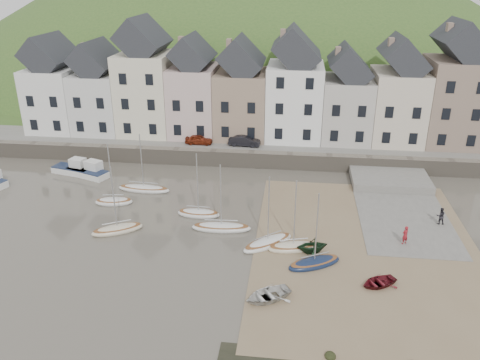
# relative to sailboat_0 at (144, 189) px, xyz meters

# --- Properties ---
(ground) EXTENTS (160.00, 160.00, 0.00)m
(ground) POSITION_rel_sailboat_0_xyz_m (10.26, -8.96, -0.26)
(ground) COLOR #4D493D
(ground) RESTS_ON ground
(quay_land) EXTENTS (90.00, 30.00, 1.50)m
(quay_land) POSITION_rel_sailboat_0_xyz_m (10.26, 23.04, 0.49)
(quay_land) COLOR #345622
(quay_land) RESTS_ON ground
(quay_street) EXTENTS (70.00, 7.00, 0.10)m
(quay_street) POSITION_rel_sailboat_0_xyz_m (10.26, 11.54, 1.29)
(quay_street) COLOR slate
(quay_street) RESTS_ON quay_land
(seawall) EXTENTS (70.00, 1.20, 1.80)m
(seawall) POSITION_rel_sailboat_0_xyz_m (10.26, 8.04, 0.64)
(seawall) COLOR slate
(seawall) RESTS_ON ground
(beach) EXTENTS (18.00, 26.00, 0.06)m
(beach) POSITION_rel_sailboat_0_xyz_m (21.26, -8.96, -0.23)
(beach) COLOR #7D684C
(beach) RESTS_ON ground
(slipway) EXTENTS (8.00, 18.00, 0.12)m
(slipway) POSITION_rel_sailboat_0_xyz_m (25.26, -0.96, -0.20)
(slipway) COLOR slate
(slipway) RESTS_ON ground
(hillside) EXTENTS (134.40, 84.00, 84.00)m
(hillside) POSITION_rel_sailboat_0_xyz_m (5.26, 51.04, -18.25)
(hillside) COLOR #345622
(hillside) RESTS_ON ground
(townhouse_terrace) EXTENTS (61.05, 8.00, 13.93)m
(townhouse_terrace) POSITION_rel_sailboat_0_xyz_m (12.02, 15.04, 7.07)
(townhouse_terrace) COLOR silver
(townhouse_terrace) RESTS_ON quay_land
(sailboat_0) EXTENTS (5.52, 1.80, 6.32)m
(sailboat_0) POSITION_rel_sailboat_0_xyz_m (0.00, 0.00, 0.00)
(sailboat_0) COLOR silver
(sailboat_0) RESTS_ON ground
(sailboat_1) EXTENTS (3.79, 2.02, 6.32)m
(sailboat_1) POSITION_rel_sailboat_0_xyz_m (-2.00, -3.25, 0.01)
(sailboat_1) COLOR silver
(sailboat_1) RESTS_ON ground
(sailboat_2) EXTENTS (4.59, 3.45, 6.32)m
(sailboat_2) POSITION_rel_sailboat_0_xyz_m (0.27, -8.55, 0.00)
(sailboat_2) COLOR beige
(sailboat_2) RESTS_ON ground
(sailboat_3) EXTENTS (4.01, 1.66, 6.32)m
(sailboat_3) POSITION_rel_sailboat_0_xyz_m (6.63, -4.75, 0.01)
(sailboat_3) COLOR silver
(sailboat_3) RESTS_ON ground
(sailboat_4) EXTENTS (5.27, 1.79, 6.32)m
(sailboat_4) POSITION_rel_sailboat_0_xyz_m (9.12, -7.13, 0.00)
(sailboat_4) COLOR silver
(sailboat_4) RESTS_ON ground
(sailboat_5) EXTENTS (4.54, 3.40, 6.32)m
(sailboat_5) POSITION_rel_sailboat_0_xyz_m (17.03, -11.83, 0.01)
(sailboat_5) COLOR #13203D
(sailboat_5) RESTS_ON ground
(sailboat_6) EXTENTS (4.63, 4.35, 6.32)m
(sailboat_6) POSITION_rel_sailboat_0_xyz_m (13.30, -9.25, 0.00)
(sailboat_6) COLOR silver
(sailboat_6) RESTS_ON ground
(sailboat_7) EXTENTS (4.43, 2.53, 6.32)m
(sailboat_7) POSITION_rel_sailboat_0_xyz_m (15.40, -9.66, 0.01)
(sailboat_7) COLOR beige
(sailboat_7) RESTS_ON ground
(motorboat_0) EXTENTS (5.21, 3.42, 1.70)m
(motorboat_0) POSITION_rel_sailboat_0_xyz_m (-7.15, 3.14, 0.32)
(motorboat_0) COLOR silver
(motorboat_0) RESTS_ON ground
(motorboat_2) EXTENTS (4.77, 2.75, 1.70)m
(motorboat_2) POSITION_rel_sailboat_0_xyz_m (-9.14, 3.72, 0.32)
(motorboat_2) COLOR silver
(motorboat_2) RESTS_ON ground
(rowboat_white) EXTENTS (4.11, 3.85, 0.69)m
(rowboat_white) POSITION_rel_sailboat_0_xyz_m (13.76, -16.46, 0.15)
(rowboat_white) COLOR silver
(rowboat_white) RESTS_ON beach
(rowboat_green) EXTENTS (3.03, 2.81, 1.32)m
(rowboat_green) POSITION_rel_sailboat_0_xyz_m (16.87, -10.03, 0.46)
(rowboat_green) COLOR #16321B
(rowboat_green) RESTS_ON beach
(rowboat_red) EXTENTS (3.33, 3.05, 0.56)m
(rowboat_red) POSITION_rel_sailboat_0_xyz_m (21.52, -13.93, 0.08)
(rowboat_red) COLOR maroon
(rowboat_red) RESTS_ON beach
(person_red) EXTENTS (0.70, 0.64, 1.61)m
(person_red) POSITION_rel_sailboat_0_xyz_m (24.42, -7.84, 0.66)
(person_red) COLOR maroon
(person_red) RESTS_ON slipway
(person_dark) EXTENTS (0.77, 0.61, 1.57)m
(person_dark) POSITION_rel_sailboat_0_xyz_m (28.17, -3.97, 0.64)
(person_dark) COLOR black
(person_dark) RESTS_ON slipway
(car_left) EXTENTS (3.27, 1.35, 1.11)m
(car_left) POSITION_rel_sailboat_0_xyz_m (3.67, 10.54, 1.90)
(car_left) COLOR maroon
(car_left) RESTS_ON quay_street
(car_right) EXTENTS (3.83, 1.58, 1.23)m
(car_right) POSITION_rel_sailboat_0_xyz_m (9.18, 10.54, 1.96)
(car_right) COLOR black
(car_right) RESTS_ON quay_street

